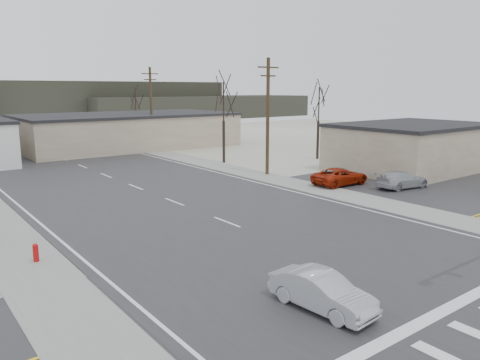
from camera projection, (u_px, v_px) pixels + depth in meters
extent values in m
plane|color=silver|center=(334.00, 264.00, 20.16)|extent=(140.00, 140.00, 0.00)
cube|color=#29292C|center=(167.00, 199.00, 31.89)|extent=(18.00, 110.00, 0.05)
cube|color=#29292C|center=(335.00, 264.00, 20.16)|extent=(90.00, 10.00, 0.04)
cube|color=#29292C|center=(449.00, 185.00, 36.70)|extent=(18.00, 20.00, 0.03)
cube|color=gray|center=(245.00, 172.00, 42.08)|extent=(3.00, 90.00, 0.06)
cylinder|color=#A50C0C|center=(36.00, 255.00, 20.31)|extent=(0.24, 0.24, 0.70)
sphere|color=#A50C0C|center=(35.00, 246.00, 20.23)|extent=(0.24, 0.24, 0.24)
cube|color=tan|center=(127.00, 132.00, 60.12)|extent=(26.00, 14.00, 4.00)
cube|color=black|center=(127.00, 115.00, 59.70)|extent=(26.30, 14.30, 0.30)
cube|color=tan|center=(412.00, 148.00, 43.38)|extent=(14.00, 10.00, 4.00)
cube|color=black|center=(413.00, 125.00, 42.97)|extent=(14.30, 10.30, 0.30)
cylinder|color=#41331E|center=(268.00, 118.00, 40.09)|extent=(0.30, 0.30, 10.00)
cube|color=#41331E|center=(268.00, 67.00, 39.28)|extent=(2.20, 0.12, 0.12)
cube|color=#41331E|center=(268.00, 76.00, 39.41)|extent=(1.60, 0.12, 0.12)
cylinder|color=#41331E|center=(151.00, 109.00, 57.30)|extent=(0.30, 0.30, 10.00)
cube|color=#41331E|center=(150.00, 74.00, 56.49)|extent=(2.20, 0.12, 0.12)
cube|color=#41331E|center=(150.00, 80.00, 56.62)|extent=(1.60, 0.12, 0.12)
cylinder|color=black|center=(224.00, 142.00, 47.49)|extent=(0.28, 0.28, 4.25)
cylinder|color=black|center=(224.00, 104.00, 46.76)|extent=(0.14, 0.14, 4.25)
cylinder|color=black|center=(137.00, 126.00, 69.34)|extent=(0.28, 0.28, 4.00)
cylinder|color=black|center=(136.00, 101.00, 68.64)|extent=(0.14, 0.14, 4.00)
cylinder|color=black|center=(318.00, 140.00, 50.02)|extent=(0.28, 0.28, 4.00)
cylinder|color=black|center=(319.00, 106.00, 49.32)|extent=(0.14, 0.14, 4.00)
cube|color=#333026|center=(51.00, 102.00, 103.27)|extent=(80.00, 18.00, 9.00)
cube|color=#333026|center=(199.00, 107.00, 119.65)|extent=(60.00, 18.00, 5.50)
imported|color=#A0A4AB|center=(322.00, 291.00, 15.88)|extent=(1.70, 3.98, 1.28)
imported|color=black|center=(88.00, 143.00, 57.61)|extent=(3.38, 5.98, 1.63)
imported|color=#981D08|center=(340.00, 176.00, 36.52)|extent=(4.87, 2.40, 1.33)
imported|color=#A3A6AD|center=(402.00, 180.00, 35.33)|extent=(4.60, 2.42, 1.27)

